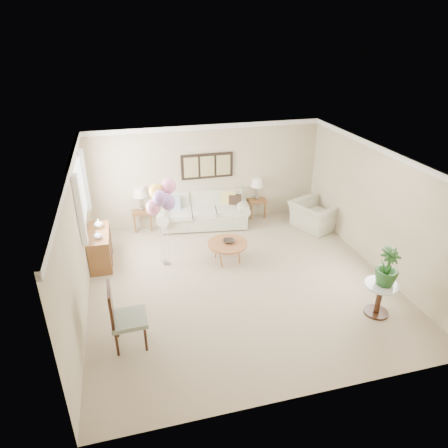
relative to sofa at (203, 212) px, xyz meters
name	(u,v)px	position (x,y,z in m)	size (l,w,h in m)	color
ground_plane	(239,281)	(0.17, -2.78, -0.35)	(6.00, 6.00, 0.00)	tan
room_shell	(234,208)	(0.06, -2.68, 1.27)	(6.04, 6.04, 2.60)	beige
wall_art_triptych	(207,166)	(0.17, 0.19, 1.20)	(1.35, 0.06, 0.65)	black
sofa	(203,212)	(0.00, 0.00, 0.00)	(2.55, 1.20, 0.90)	beige
end_table_left	(142,213)	(-1.58, 0.16, 0.10)	(0.50, 0.46, 0.55)	brown
end_table_right	(256,201)	(1.52, 0.15, 0.09)	(0.49, 0.45, 0.53)	brown
lamp_left	(140,193)	(-1.58, 0.16, 0.64)	(0.33, 0.33, 0.59)	gray
lamp_right	(257,183)	(1.52, 0.15, 0.63)	(0.33, 0.33, 0.59)	gray
coffee_table	(228,244)	(0.14, -1.93, 0.06)	(0.89, 0.89, 0.45)	#A96837
decor_bowl	(229,241)	(0.18, -1.92, 0.13)	(0.26, 0.26, 0.06)	#312820
armchair	(314,215)	(2.73, -0.91, 0.00)	(1.08, 0.95, 0.70)	beige
side_table	(380,291)	(2.31, -4.41, 0.13)	(0.59, 0.59, 0.64)	silver
potted_plant	(388,267)	(2.34, -4.42, 0.65)	(0.40, 0.40, 0.71)	#234E21
accent_chair	(123,315)	(-2.16, -4.08, 0.24)	(0.58, 0.58, 1.15)	gray
credenza	(100,247)	(-2.59, -1.28, 0.02)	(0.46, 1.20, 0.74)	brown
vase_white	(98,235)	(-2.57, -1.59, 0.48)	(0.17, 0.17, 0.18)	#B0B3C7
vase_sage	(98,223)	(-2.57, -1.04, 0.49)	(0.19, 0.19, 0.20)	beige
balloon_cluster	(161,197)	(-1.22, -1.77, 1.26)	(0.66, 0.54, 1.97)	gray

